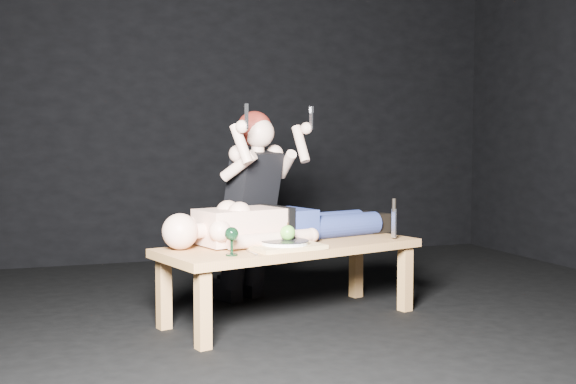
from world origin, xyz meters
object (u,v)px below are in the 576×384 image
object	(u,v)px
goblet	(232,241)
lying_man	(284,219)
kneeling_woman	(245,204)
table	(291,281)
serving_tray	(285,246)
carving_knife	(394,219)

from	to	relation	value
goblet	lying_man	bearing A→B (deg)	46.18
lying_man	kneeling_woman	size ratio (longest dim) A/B	1.18
kneeling_woman	lying_man	bearing A→B (deg)	-99.47
kneeling_woman	goblet	distance (m)	0.94
lying_man	goblet	size ratio (longest dim) A/B	10.01
table	kneeling_woman	xyz separation A→B (m)	(-0.12, 0.57, 0.42)
serving_tray	carving_knife	size ratio (longest dim) A/B	1.58
lying_man	serving_tray	bearing A→B (deg)	-123.17
kneeling_woman	serving_tray	xyz separation A→B (m)	(0.03, -0.74, -0.18)
lying_man	carving_knife	world-z (taller)	lying_man
kneeling_woman	serving_tray	size ratio (longest dim) A/B	3.24
goblet	carving_knife	distance (m)	1.13
lying_man	goblet	world-z (taller)	lying_man
serving_tray	goblet	xyz separation A→B (m)	(-0.34, -0.14, 0.06)
carving_knife	kneeling_woman	bearing A→B (deg)	126.67
table	goblet	world-z (taller)	goblet
kneeling_woman	goblet	world-z (taller)	kneeling_woman
serving_tray	kneeling_woman	bearing A→B (deg)	92.10
table	lying_man	xyz separation A→B (m)	(0.01, 0.15, 0.35)
lying_man	goblet	distance (m)	0.64
serving_tray	table	bearing A→B (deg)	61.43
serving_tray	goblet	size ratio (longest dim) A/B	2.62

